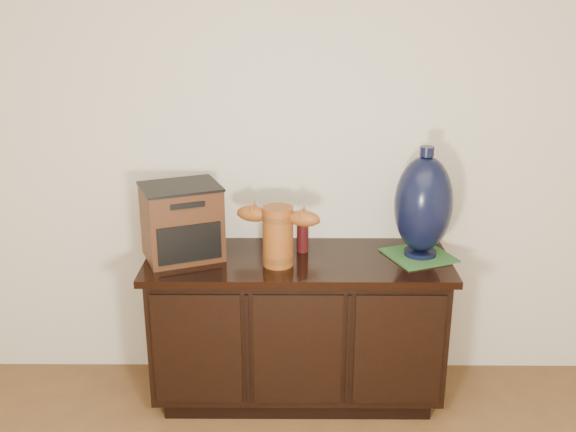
{
  "coord_description": "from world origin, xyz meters",
  "views": [
    {
      "loc": [
        -0.03,
        -0.77,
        2.0
      ],
      "look_at": [
        -0.05,
        2.18,
        0.99
      ],
      "focal_mm": 42.0,
      "sensor_mm": 36.0,
      "label": 1
    }
  ],
  "objects_px": {
    "lamp_base": "(423,205)",
    "spray_can": "(303,236)",
    "sideboard": "(297,326)",
    "terracotta_vessel": "(278,233)",
    "tv_radio": "(182,222)"
  },
  "relations": [
    {
      "from": "tv_radio",
      "to": "lamp_base",
      "type": "xyz_separation_m",
      "value": [
        1.14,
        0.01,
        0.08
      ]
    },
    {
      "from": "sideboard",
      "to": "tv_radio",
      "type": "distance_m",
      "value": 0.78
    },
    {
      "from": "spray_can",
      "to": "tv_radio",
      "type": "bearing_deg",
      "value": -172.77
    },
    {
      "from": "lamp_base",
      "to": "tv_radio",
      "type": "bearing_deg",
      "value": -179.39
    },
    {
      "from": "sideboard",
      "to": "lamp_base",
      "type": "height_order",
      "value": "lamp_base"
    },
    {
      "from": "tv_radio",
      "to": "lamp_base",
      "type": "distance_m",
      "value": 1.15
    },
    {
      "from": "spray_can",
      "to": "sideboard",
      "type": "bearing_deg",
      "value": -105.32
    },
    {
      "from": "lamp_base",
      "to": "spray_can",
      "type": "relative_size",
      "value": 3.18
    },
    {
      "from": "terracotta_vessel",
      "to": "tv_radio",
      "type": "height_order",
      "value": "tv_radio"
    },
    {
      "from": "tv_radio",
      "to": "spray_can",
      "type": "relative_size",
      "value": 2.62
    },
    {
      "from": "sideboard",
      "to": "terracotta_vessel",
      "type": "relative_size",
      "value": 3.64
    },
    {
      "from": "tv_radio",
      "to": "lamp_base",
      "type": "relative_size",
      "value": 0.82
    },
    {
      "from": "sideboard",
      "to": "tv_radio",
      "type": "bearing_deg",
      "value": 178.27
    },
    {
      "from": "terracotta_vessel",
      "to": "lamp_base",
      "type": "height_order",
      "value": "lamp_base"
    },
    {
      "from": "terracotta_vessel",
      "to": "tv_radio",
      "type": "distance_m",
      "value": 0.47
    }
  ]
}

